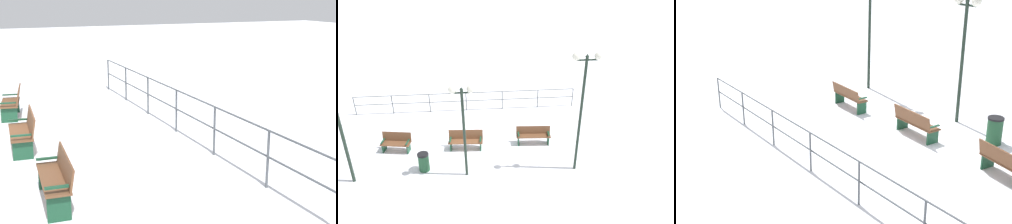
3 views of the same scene
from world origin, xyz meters
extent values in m
plane|color=white|center=(0.00, 0.00, 0.00)|extent=(80.00, 80.00, 0.00)
cube|color=brown|center=(-0.10, -3.29, 0.44)|extent=(0.71, 1.45, 0.04)
cube|color=brown|center=(-0.35, -3.25, 0.68)|extent=(0.33, 1.39, 0.44)
cube|color=#19472D|center=(-0.19, -3.88, 0.22)|extent=(0.45, 0.12, 0.44)
cube|color=#19472D|center=(0.00, -2.70, 0.22)|extent=(0.45, 0.12, 0.44)
cube|color=#19472D|center=(-0.17, -3.88, 0.56)|extent=(0.45, 0.14, 0.04)
cube|color=#19472D|center=(0.01, -2.71, 0.56)|extent=(0.45, 0.14, 0.04)
cube|color=brown|center=(0.01, 0.00, 0.44)|extent=(0.60, 1.66, 0.04)
cube|color=brown|center=(-0.24, 0.02, 0.68)|extent=(0.22, 1.63, 0.45)
cube|color=#19472D|center=(-0.04, -0.71, 0.22)|extent=(0.44, 0.08, 0.44)
cube|color=#19472D|center=(0.06, 0.71, 0.22)|extent=(0.44, 0.08, 0.44)
cube|color=#19472D|center=(-0.02, -0.71, 0.56)|extent=(0.44, 0.10, 0.04)
cube|color=#19472D|center=(0.08, 0.71, 0.56)|extent=(0.44, 0.10, 0.04)
cube|color=brown|center=(-0.13, 3.29, 0.47)|extent=(0.53, 1.68, 0.04)
cube|color=brown|center=(-0.35, 3.30, 0.68)|extent=(0.21, 1.66, 0.38)
cube|color=#19472D|center=(-0.18, 2.56, 0.24)|extent=(0.39, 0.07, 0.47)
cube|color=#19472D|center=(-0.08, 4.02, 0.24)|extent=(0.39, 0.07, 0.47)
cube|color=#19472D|center=(-0.16, 2.56, 0.59)|extent=(0.39, 0.09, 0.04)
cube|color=#19472D|center=(-0.06, 4.02, 0.59)|extent=(0.39, 0.09, 0.04)
cylinder|color=#4C5156|center=(-3.96, -6.23, 0.56)|extent=(0.05, 0.05, 1.12)
cylinder|color=#4C5156|center=(-3.96, -4.16, 0.56)|extent=(0.05, 0.05, 1.12)
cylinder|color=#4C5156|center=(-3.96, -2.08, 0.56)|extent=(0.05, 0.05, 1.12)
cylinder|color=#4C5156|center=(-3.96, 0.00, 0.56)|extent=(0.05, 0.05, 1.12)
cylinder|color=#4C5156|center=(-3.96, 2.08, 0.56)|extent=(0.05, 0.05, 1.12)
cylinder|color=#4C5156|center=(-3.96, 4.16, 0.56)|extent=(0.05, 0.05, 1.12)
cylinder|color=#4C5156|center=(-3.96, 0.00, 1.12)|extent=(0.04, 12.47, 0.04)
cylinder|color=#4C5156|center=(-3.96, 0.00, 0.61)|extent=(0.04, 12.47, 0.04)
camera|label=1|loc=(1.18, 11.38, 3.61)|focal=52.48mm
camera|label=2|loc=(13.97, 0.65, 9.54)|focal=37.04mm
camera|label=3|loc=(-9.79, -9.39, 5.82)|focal=49.21mm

